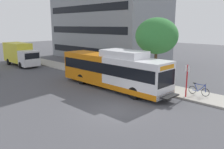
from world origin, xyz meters
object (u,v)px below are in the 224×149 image
at_px(transit_bus, 113,70).
at_px(bus_stop_sign_pole, 187,78).
at_px(bicycle_parked, 199,90).
at_px(box_truck_background, 20,54).
at_px(street_tree_near_stop, 157,36).

bearing_deg(transit_bus, bus_stop_sign_pole, -72.38).
bearing_deg(transit_bus, bicycle_parked, -65.30).
height_order(bicycle_parked, box_truck_background, box_truck_background).
distance_m(transit_bus, bus_stop_sign_pole, 6.64).
bearing_deg(transit_bus, street_tree_near_stop, -25.09).
bearing_deg(bicycle_parked, bus_stop_sign_pole, 154.52).
xyz_separation_m(transit_bus, street_tree_near_stop, (4.10, -1.92, 3.06)).
bearing_deg(bicycle_parked, street_tree_near_stop, 79.31).
relative_size(street_tree_near_stop, box_truck_background, 0.91).
xyz_separation_m(transit_bus, bicycle_parked, (3.16, -6.87, -1.14)).
xyz_separation_m(bus_stop_sign_pole, street_tree_near_stop, (2.09, 4.41, 3.11)).
relative_size(bicycle_parked, box_truck_background, 0.25).
bearing_deg(street_tree_near_stop, box_truck_background, 103.51).
bearing_deg(bicycle_parked, box_truck_background, 98.80).
distance_m(bicycle_parked, box_truck_background, 25.24).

